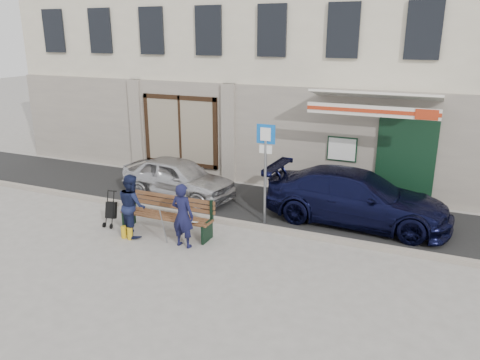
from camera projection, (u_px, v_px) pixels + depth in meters
The scene contains 11 objects.
ground at pixel (196, 246), 10.87m from camera, with size 80.00×80.00×0.00m, color #9E9991.
asphalt_lane at pixel (247, 203), 13.58m from camera, with size 60.00×3.20×0.01m, color #282828.
curb at pixel (223, 221), 12.17m from camera, with size 60.00×0.18×0.12m, color #9E9384.
building at pixel (305, 26), 16.77m from camera, with size 20.00×8.27×10.00m.
car_silver at pixel (178, 178), 13.95m from camera, with size 1.43×3.57×1.22m, color silver.
car_navy at pixel (356, 197), 12.04m from camera, with size 1.92×4.72×1.37m, color black.
parking_sign at pixel (265, 159), 11.68m from camera, with size 0.48×0.08×2.60m.
bench at pixel (165, 215), 11.46m from camera, with size 2.40×1.17×0.98m.
man at pixel (183, 215), 10.64m from camera, with size 0.56×0.36×1.52m, color #131435.
woman at pixel (132, 205), 11.26m from camera, with size 0.75×0.58×1.54m, color #151B3B.
stroller at pixel (111, 211), 11.90m from camera, with size 0.30×0.40×0.91m.
Camera 1 is at (4.90, -8.68, 4.73)m, focal length 35.00 mm.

